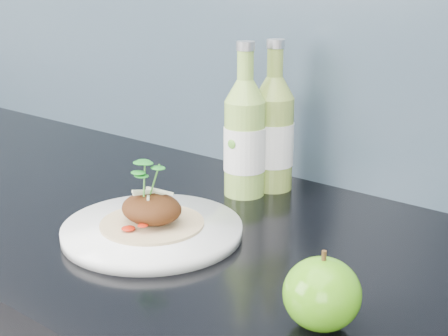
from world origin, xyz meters
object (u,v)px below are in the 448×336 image
at_px(dinner_plate, 152,230).
at_px(green_apple, 322,294).
at_px(cider_bottle_right, 273,134).
at_px(cider_bottle_left, 245,138).

xyz_separation_m(dinner_plate, green_apple, (0.30, -0.06, 0.03)).
bearing_deg(cider_bottle_right, dinner_plate, -72.92).
height_order(cider_bottle_left, cider_bottle_right, same).
xyz_separation_m(dinner_plate, cider_bottle_left, (-0.00, 0.22, 0.09)).
height_order(dinner_plate, cider_bottle_left, cider_bottle_left).
height_order(green_apple, cider_bottle_left, cider_bottle_left).
relative_size(dinner_plate, cider_bottle_left, 1.33).
bearing_deg(cider_bottle_left, dinner_plate, -81.29).
distance_m(dinner_plate, cider_bottle_left, 0.23).
bearing_deg(dinner_plate, cider_bottle_left, 90.70).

